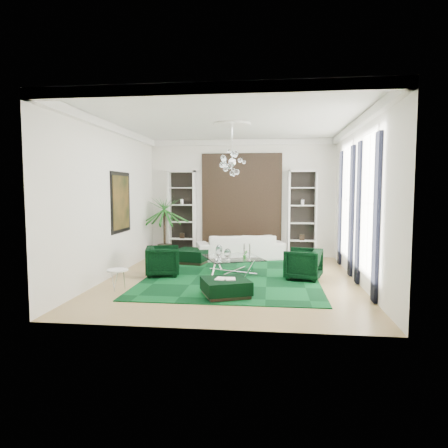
# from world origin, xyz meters

# --- Properties ---
(floor) EXTENTS (6.00, 7.00, 0.02)m
(floor) POSITION_xyz_m (0.00, 0.00, -0.01)
(floor) COLOR tan
(floor) RESTS_ON ground
(ceiling) EXTENTS (6.00, 7.00, 0.02)m
(ceiling) POSITION_xyz_m (0.00, 0.00, 3.81)
(ceiling) COLOR white
(ceiling) RESTS_ON ground
(wall_back) EXTENTS (6.00, 0.02, 3.80)m
(wall_back) POSITION_xyz_m (0.00, 3.51, 1.90)
(wall_back) COLOR white
(wall_back) RESTS_ON ground
(wall_front) EXTENTS (6.00, 0.02, 3.80)m
(wall_front) POSITION_xyz_m (0.00, -3.51, 1.90)
(wall_front) COLOR white
(wall_front) RESTS_ON ground
(wall_left) EXTENTS (0.02, 7.00, 3.80)m
(wall_left) POSITION_xyz_m (-3.01, 0.00, 1.90)
(wall_left) COLOR white
(wall_left) RESTS_ON ground
(wall_right) EXTENTS (0.02, 7.00, 3.80)m
(wall_right) POSITION_xyz_m (3.01, 0.00, 1.90)
(wall_right) COLOR white
(wall_right) RESTS_ON ground
(crown_molding) EXTENTS (6.00, 7.00, 0.18)m
(crown_molding) POSITION_xyz_m (0.00, 0.00, 3.70)
(crown_molding) COLOR white
(crown_molding) RESTS_ON ceiling
(ceiling_medallion) EXTENTS (0.90, 0.90, 0.05)m
(ceiling_medallion) POSITION_xyz_m (0.00, 0.30, 3.77)
(ceiling_medallion) COLOR white
(ceiling_medallion) RESTS_ON ceiling
(tapestry) EXTENTS (2.50, 0.06, 2.80)m
(tapestry) POSITION_xyz_m (0.00, 3.46, 1.90)
(tapestry) COLOR black
(tapestry) RESTS_ON wall_back
(shelving_left) EXTENTS (0.90, 0.38, 2.80)m
(shelving_left) POSITION_xyz_m (-1.95, 3.31, 1.40)
(shelving_left) COLOR white
(shelving_left) RESTS_ON floor
(shelving_right) EXTENTS (0.90, 0.38, 2.80)m
(shelving_right) POSITION_xyz_m (1.95, 3.31, 1.40)
(shelving_right) COLOR white
(shelving_right) RESTS_ON floor
(painting) EXTENTS (0.04, 1.30, 1.60)m
(painting) POSITION_xyz_m (-2.97, 0.60, 1.85)
(painting) COLOR black
(painting) RESTS_ON wall_left
(window_near) EXTENTS (0.03, 1.10, 2.90)m
(window_near) POSITION_xyz_m (2.99, -0.90, 1.90)
(window_near) COLOR white
(window_near) RESTS_ON wall_right
(curtain_near_a) EXTENTS (0.07, 0.30, 3.25)m
(curtain_near_a) POSITION_xyz_m (2.96, -1.68, 1.65)
(curtain_near_a) COLOR black
(curtain_near_a) RESTS_ON floor
(curtain_near_b) EXTENTS (0.07, 0.30, 3.25)m
(curtain_near_b) POSITION_xyz_m (2.96, -0.12, 1.65)
(curtain_near_b) COLOR black
(curtain_near_b) RESTS_ON floor
(window_far) EXTENTS (0.03, 1.10, 2.90)m
(window_far) POSITION_xyz_m (2.99, 1.50, 1.90)
(window_far) COLOR white
(window_far) RESTS_ON wall_right
(curtain_far_a) EXTENTS (0.07, 0.30, 3.25)m
(curtain_far_a) POSITION_xyz_m (2.96, 0.72, 1.65)
(curtain_far_a) COLOR black
(curtain_far_a) RESTS_ON floor
(curtain_far_b) EXTENTS (0.07, 0.30, 3.25)m
(curtain_far_b) POSITION_xyz_m (2.96, 2.28, 1.65)
(curtain_far_b) COLOR black
(curtain_far_b) RESTS_ON floor
(rug) EXTENTS (4.20, 5.00, 0.02)m
(rug) POSITION_xyz_m (0.00, 0.30, 0.01)
(rug) COLOR black
(rug) RESTS_ON floor
(sofa) EXTENTS (2.86, 1.77, 0.78)m
(sofa) POSITION_xyz_m (0.00, 2.85, 0.39)
(sofa) COLOR white
(sofa) RESTS_ON floor
(armchair_left) EXTENTS (1.01, 0.99, 0.76)m
(armchair_left) POSITION_xyz_m (-1.75, 0.20, 0.38)
(armchair_left) COLOR black
(armchair_left) RESTS_ON floor
(armchair_right) EXTENTS (1.02, 1.01, 0.76)m
(armchair_right) POSITION_xyz_m (1.75, 0.20, 0.38)
(armchair_right) COLOR black
(armchair_right) RESTS_ON floor
(coffee_table) EXTENTS (1.73, 1.73, 0.45)m
(coffee_table) POSITION_xyz_m (0.00, 0.55, 0.23)
(coffee_table) COLOR white
(coffee_table) RESTS_ON floor
(ottoman_side) EXTENTS (1.10, 1.10, 0.41)m
(ottoman_side) POSITION_xyz_m (-1.35, 2.00, 0.21)
(ottoman_side) COLOR black
(ottoman_side) RESTS_ON floor
(ottoman_front) EXTENTS (1.17, 1.17, 0.36)m
(ottoman_front) POSITION_xyz_m (0.05, -1.55, 0.18)
(ottoman_front) COLOR black
(ottoman_front) RESTS_ON floor
(book) EXTENTS (0.42, 0.28, 0.03)m
(book) POSITION_xyz_m (0.05, -1.55, 0.37)
(book) COLOR white
(book) RESTS_ON ottoman_front
(side_table) EXTENTS (0.49, 0.49, 0.44)m
(side_table) POSITION_xyz_m (-2.35, -1.30, 0.22)
(side_table) COLOR white
(side_table) RESTS_ON floor
(palm) EXTENTS (2.05, 2.05, 2.53)m
(palm) POSITION_xyz_m (-2.45, 2.95, 1.26)
(palm) COLOR #1F6B1F
(palm) RESTS_ON floor
(chandelier) EXTENTS (0.90, 0.90, 0.70)m
(chandelier) POSITION_xyz_m (0.00, 0.30, 2.85)
(chandelier) COLOR white
(chandelier) RESTS_ON ceiling
(table_plant) EXTENTS (0.15, 0.14, 0.23)m
(table_plant) POSITION_xyz_m (0.33, 0.27, 0.57)
(table_plant) COLOR #1F6B1F
(table_plant) RESTS_ON coffee_table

